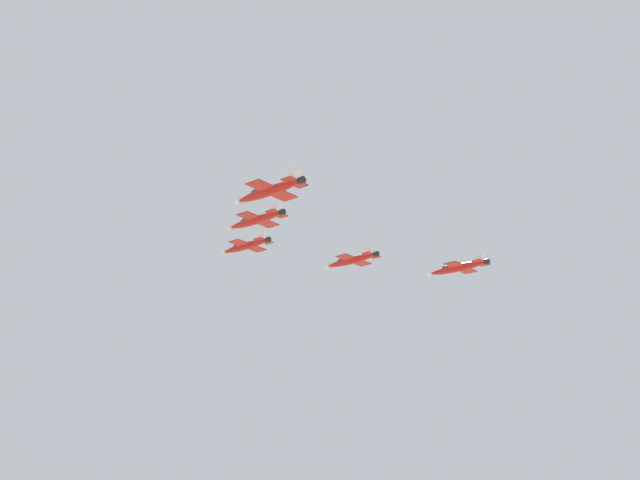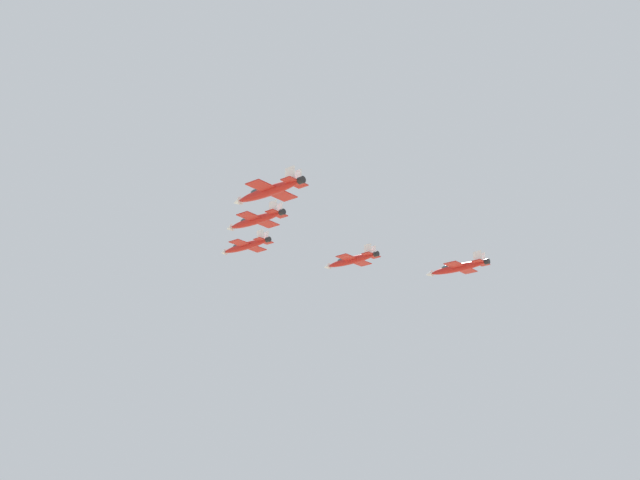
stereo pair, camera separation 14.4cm
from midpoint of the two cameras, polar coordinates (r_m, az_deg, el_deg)
name	(u,v)px [view 1 (the left image)]	position (r m, az deg, el deg)	size (l,w,h in m)	color
jet_lead	(246,246)	(185.99, -5.25, -0.40)	(15.32, 9.84, 3.28)	red
jet_left_wingman	(256,220)	(162.48, -4.55, 1.42)	(15.51, 9.93, 3.31)	red
jet_right_wingman	(351,260)	(184.50, 2.19, -1.41)	(15.35, 9.90, 3.30)	red
jet_left_outer	(269,191)	(138.83, -3.62, 3.46)	(16.04, 10.30, 3.43)	red
jet_right_outer	(458,268)	(186.70, 9.60, -1.91)	(16.11, 10.33, 3.45)	red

